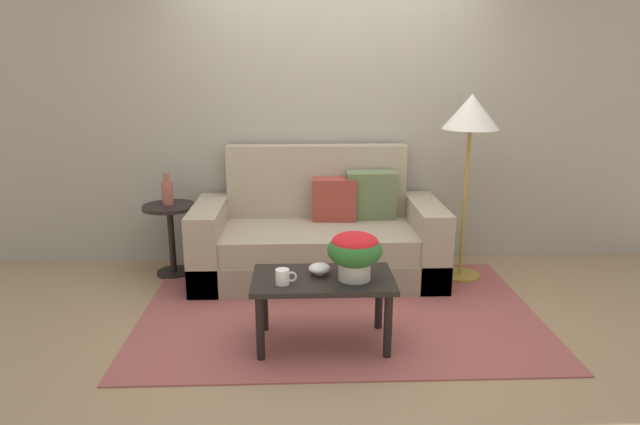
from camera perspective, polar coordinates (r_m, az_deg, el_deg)
ground_plane at (r=3.89m, az=2.05°, el=-10.93°), size 14.00×14.00×0.00m
wall_back at (r=4.79m, az=1.08°, el=10.65°), size 6.40×0.12×2.67m
area_rug at (r=3.97m, az=1.96°, el=-10.31°), size 2.78×1.80×0.01m
couch at (r=4.52m, az=-0.08°, el=-2.79°), size 2.00×0.87×1.06m
coffee_table at (r=3.40m, az=0.31°, el=-7.87°), size 0.87×0.49×0.45m
side_table at (r=4.69m, az=-15.31°, el=-1.45°), size 0.43×0.43×0.60m
floor_lamp at (r=4.44m, az=15.44°, el=8.99°), size 0.44×0.44×1.50m
potted_plant at (r=3.29m, az=3.65°, el=-3.99°), size 0.33×0.33×0.29m
coffee_mug at (r=3.26m, az=-3.87°, el=-6.71°), size 0.13×0.08×0.09m
snack_bowl at (r=3.41m, az=-0.05°, el=-5.86°), size 0.14×0.14×0.07m
table_vase at (r=4.63m, az=-15.64°, el=2.07°), size 0.09×0.09×0.26m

